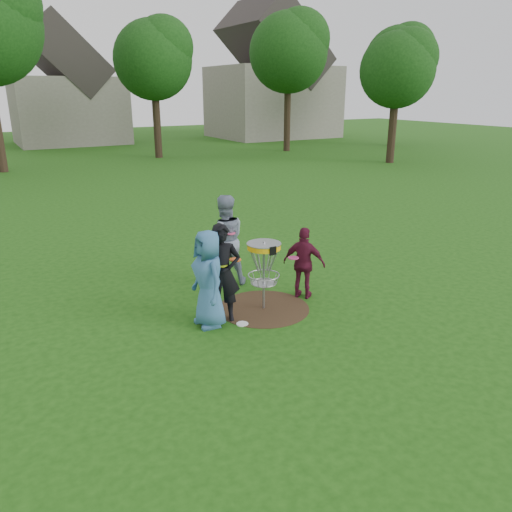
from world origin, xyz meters
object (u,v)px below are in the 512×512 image
player_maroon (304,263)px  disc_golf_basket (264,259)px  player_black (222,273)px  player_grey (224,240)px  player_blue (209,279)px

player_maroon → disc_golf_basket: (-1.00, -0.07, 0.27)m
player_black → disc_golf_basket: bearing=26.7°
player_black → player_maroon: 1.92m
disc_golf_basket → player_grey: bearing=91.9°
disc_golf_basket → player_blue: bearing=-174.7°
player_grey → player_blue: bearing=70.2°
player_grey → disc_golf_basket: size_ratio=1.44×
player_blue → player_maroon: 2.23m
player_blue → disc_golf_basket: bearing=94.6°
player_black → player_maroon: bearing=27.4°
player_grey → disc_golf_basket: 1.59m
player_grey → disc_golf_basket: player_grey is taller
player_grey → disc_golf_basket: (0.05, -1.59, 0.02)m
player_blue → player_grey: (1.16, 1.70, 0.10)m
player_blue → disc_golf_basket: player_blue is taller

